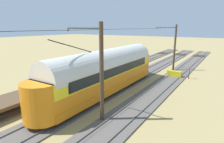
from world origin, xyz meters
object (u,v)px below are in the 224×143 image
(catenary_pole_foreground, at_px, (174,47))
(track_end_bumper, at_px, (174,74))
(catenary_pole_mid_near, at_px, (100,71))
(vintage_streetcar, at_px, (107,71))
(switch_stand, at_px, (189,73))
(flatcar_adjacent, at_px, (24,96))

(catenary_pole_foreground, relative_size, track_end_bumper, 3.71)
(catenary_pole_foreground, distance_m, catenary_pole_mid_near, 18.01)
(vintage_streetcar, relative_size, switch_stand, 13.97)
(switch_stand, distance_m, track_end_bumper, 1.78)
(catenary_pole_mid_near, bearing_deg, track_end_bumper, -94.88)
(vintage_streetcar, xyz_separation_m, flatcar_adjacent, (4.02, 6.20, -1.40))
(vintage_streetcar, distance_m, switch_stand, 11.43)
(vintage_streetcar, height_order, catenary_pole_mid_near, catenary_pole_mid_near)
(flatcar_adjacent, distance_m, catenary_pole_mid_near, 7.46)
(vintage_streetcar, xyz_separation_m, catenary_pole_foreground, (-2.79, -13.27, 1.26))
(switch_stand, relative_size, track_end_bumper, 0.69)
(vintage_streetcar, bearing_deg, track_end_bumper, -112.55)
(catenary_pole_mid_near, distance_m, switch_stand, 15.05)
(track_end_bumper, bearing_deg, catenary_pole_mid_near, 85.12)
(vintage_streetcar, bearing_deg, catenary_pole_mid_near, 120.51)
(catenary_pole_mid_near, xyz_separation_m, track_end_bumper, (-1.23, -14.43, -3.12))
(flatcar_adjacent, relative_size, track_end_bumper, 8.28)
(vintage_streetcar, distance_m, catenary_pole_foreground, 13.62)
(vintage_streetcar, height_order, switch_stand, vintage_streetcar)
(catenary_pole_mid_near, height_order, track_end_bumper, catenary_pole_mid_near)
(vintage_streetcar, relative_size, track_end_bumper, 9.58)
(catenary_pole_foreground, xyz_separation_m, switch_stand, (-2.99, 3.53, -2.81))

